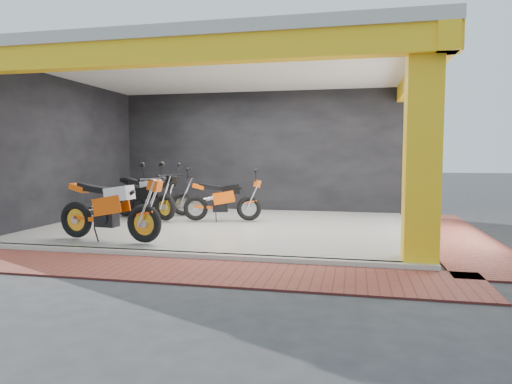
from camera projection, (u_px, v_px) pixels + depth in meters
ground at (200, 246)px, 8.42m from camera, size 80.00×80.00×0.00m
showroom_floor at (229, 227)px, 10.36m from camera, size 8.00×6.00×0.10m
showroom_ceiling at (228, 68)px, 10.08m from camera, size 8.40×6.40×0.20m
back_wall at (257, 153)px, 13.25m from camera, size 8.20×0.20×3.50m
left_wall at (66, 152)px, 11.09m from camera, size 0.20×6.20×3.50m
corner_column at (422, 150)px, 6.76m from camera, size 0.50×0.50×3.50m
header_beam_front at (177, 52)px, 7.18m from camera, size 8.40×0.30×0.40m
header_beam_right at (418, 75)px, 9.26m from camera, size 0.30×6.40×0.40m
floor_kerb at (179, 255)px, 7.42m from camera, size 8.00×0.20×0.10m
paver_front at (159, 269)px, 6.67m from camera, size 9.00×1.40×0.03m
paver_right at (454, 236)px, 9.35m from camera, size 1.40×7.00×0.03m
moto_hero at (144, 205)px, 8.05m from camera, size 2.37×1.12×1.40m
moto_row_a at (165, 194)px, 10.78m from camera, size 2.33×1.56×1.34m
moto_row_b at (249, 196)px, 10.82m from camera, size 2.07×1.10×1.20m
moto_row_d at (182, 193)px, 11.81m from camera, size 2.10×1.21×1.21m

